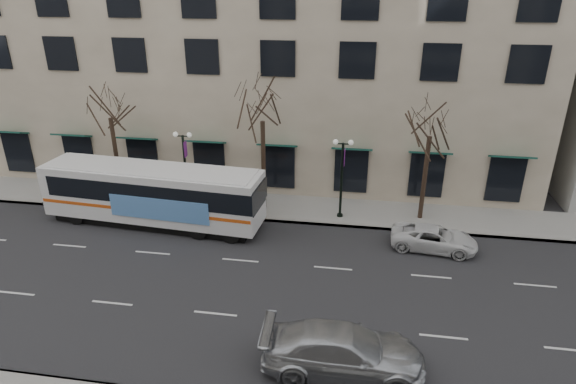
% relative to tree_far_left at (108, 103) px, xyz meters
% --- Properties ---
extents(ground, '(160.00, 160.00, 0.00)m').
position_rel_tree_far_left_xyz_m(ground, '(10.00, -8.80, -6.70)').
color(ground, black).
rests_on(ground, ground).
extents(sidewalk_far, '(80.00, 4.00, 0.15)m').
position_rel_tree_far_left_xyz_m(sidewalk_far, '(15.00, 0.20, -6.62)').
color(sidewalk_far, gray).
rests_on(sidewalk_far, ground).
extents(building_hotel, '(40.00, 20.00, 24.00)m').
position_rel_tree_far_left_xyz_m(building_hotel, '(8.00, 12.20, 5.30)').
color(building_hotel, tan).
rests_on(building_hotel, ground).
extents(tree_far_left, '(3.60, 3.60, 8.34)m').
position_rel_tree_far_left_xyz_m(tree_far_left, '(0.00, 0.00, 0.00)').
color(tree_far_left, black).
rests_on(tree_far_left, ground).
extents(tree_far_mid, '(3.60, 3.60, 8.55)m').
position_rel_tree_far_left_xyz_m(tree_far_mid, '(10.00, 0.00, 0.21)').
color(tree_far_mid, black).
rests_on(tree_far_mid, ground).
extents(tree_far_right, '(3.60, 3.60, 8.06)m').
position_rel_tree_far_left_xyz_m(tree_far_right, '(20.00, 0.00, -0.28)').
color(tree_far_right, black).
rests_on(tree_far_right, ground).
extents(lamp_post_left, '(1.22, 0.45, 5.21)m').
position_rel_tree_far_left_xyz_m(lamp_post_left, '(5.01, -0.60, -3.75)').
color(lamp_post_left, black).
rests_on(lamp_post_left, ground).
extents(lamp_post_right, '(1.22, 0.45, 5.21)m').
position_rel_tree_far_left_xyz_m(lamp_post_right, '(15.01, -0.60, -3.75)').
color(lamp_post_right, black).
rests_on(lamp_post_right, ground).
extents(city_bus, '(13.72, 3.99, 3.67)m').
position_rel_tree_far_left_xyz_m(city_bus, '(3.83, -3.01, -4.69)').
color(city_bus, white).
rests_on(city_bus, ground).
extents(silver_car, '(6.35, 2.80, 1.81)m').
position_rel_tree_far_left_xyz_m(silver_car, '(15.86, -13.60, -5.79)').
color(silver_car, '#B1B4BA').
rests_on(silver_car, ground).
extents(white_pickup, '(4.93, 2.70, 1.31)m').
position_rel_tree_far_left_xyz_m(white_pickup, '(20.40, -3.57, -6.04)').
color(white_pickup, silver).
rests_on(white_pickup, ground).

